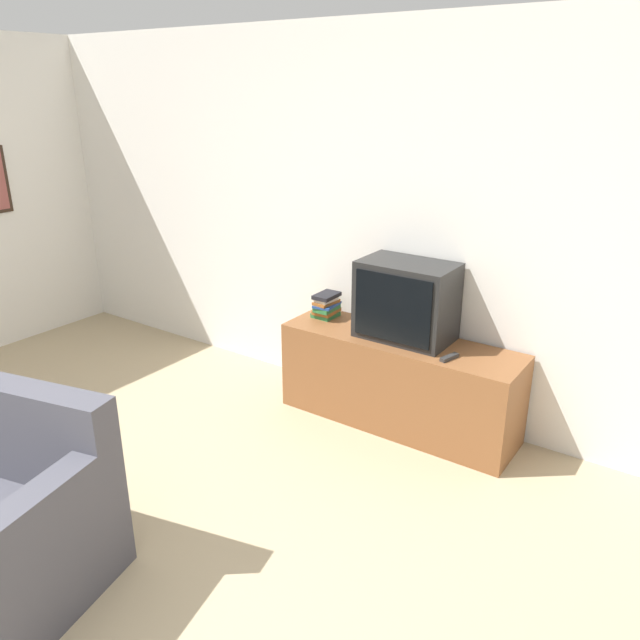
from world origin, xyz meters
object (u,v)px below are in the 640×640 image
book_stack (326,306)px  remote_on_stand (449,357)px  tv_stand (398,382)px  television (406,301)px

book_stack → remote_on_stand: book_stack is taller
tv_stand → remote_on_stand: remote_on_stand is taller
television → book_stack: television is taller
television → book_stack: size_ratio=2.81×
book_stack → remote_on_stand: (1.03, -0.18, -0.08)m
television → remote_on_stand: 0.49m
tv_stand → book_stack: size_ratio=7.49×
television → book_stack: bearing=178.2°
remote_on_stand → television: bearing=158.1°
tv_stand → book_stack: (-0.63, 0.06, 0.40)m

